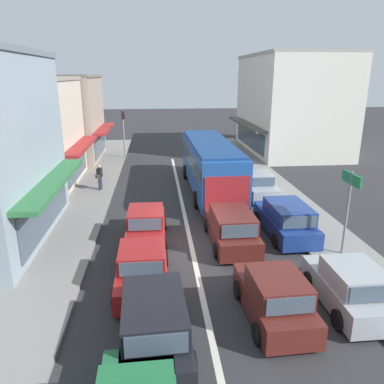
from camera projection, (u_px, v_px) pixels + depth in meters
The scene contains 19 objects.
ground_plane at pixel (192, 247), 16.22m from camera, with size 140.00×140.00×0.00m, color #2D2D30.
lane_centre_line at pixel (185, 215), 20.02m from camera, with size 0.20×28.00×0.01m, color silver.
sidewalk_left at pixel (63, 205), 21.27m from camera, with size 5.20×44.00×0.14m, color gray.
kerb_right at pixel (285, 198), 22.48m from camera, with size 2.80×44.00×0.12m, color gray.
shopfront_mid_block at pixel (19, 134), 24.01m from camera, with size 7.90×8.05×7.07m.
shopfront_far_end at pixel (52, 119), 31.75m from camera, with size 8.85×7.90×7.19m.
building_right_far at pixel (291, 104), 35.48m from camera, with size 8.80×12.55×9.04m.
city_bus at pixel (210, 163), 23.48m from camera, with size 2.86×10.89×3.23m.
hatchback_adjacent_lane_lead at pixel (275, 298), 11.32m from camera, with size 1.91×3.75×1.54m.
hatchback_adjacent_lane_trail at pixel (146, 225), 16.79m from camera, with size 1.86×3.72×1.54m.
wagon_queue_far_back at pixel (154, 321), 10.19m from camera, with size 2.08×4.57×1.58m.
sedan_behind_bus_mid at pixel (142, 268), 13.17m from camera, with size 1.92×4.21×1.47m.
wagon_behind_bus_near at pixel (231, 228), 16.41m from camera, with size 1.99×4.52×1.58m.
parked_hatchback_kerb_front at pixel (350, 287), 11.87m from camera, with size 1.83×3.71×1.54m.
parked_wagon_kerb_second at pixel (286, 220), 17.32m from camera, with size 2.00×4.53×1.58m.
parked_sedan_kerb_third at pixel (258, 185), 23.02m from camera, with size 1.97×4.24×1.47m.
traffic_light_downstreet at pixel (124, 127), 32.45m from camera, with size 0.32×0.24×4.20m.
directional_road_sign at pixel (350, 194), 14.69m from camera, with size 0.10×1.40×3.60m.
pedestrian_with_handbag_near at pixel (100, 176), 23.66m from camera, with size 0.41×0.65×1.63m.
Camera 1 is at (-1.42, -14.69, 7.15)m, focal length 35.00 mm.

